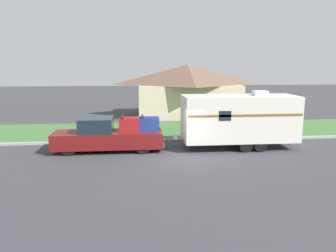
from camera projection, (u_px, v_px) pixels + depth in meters
ground_plane at (181, 157)px, 17.70m from camera, size 120.00×120.00×0.00m
curb_strip at (173, 140)px, 21.35m from camera, size 80.00×0.30×0.14m
lawn_strip at (168, 130)px, 24.93m from camera, size 80.00×7.00×0.03m
house_across_street at (187, 89)px, 31.79m from camera, size 10.21×6.97×4.92m
pickup_truck at (109, 135)px, 18.93m from camera, size 6.33×1.99×2.05m
travel_trailer at (239, 118)px, 19.49m from camera, size 7.76×2.48×3.42m
mailbox at (244, 122)px, 22.49m from camera, size 0.48×0.20×1.36m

